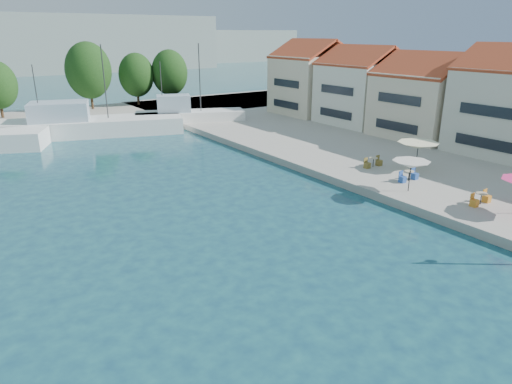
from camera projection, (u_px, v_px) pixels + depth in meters
quay_right at (434, 147)px, 45.14m from camera, size 32.00×92.00×0.60m
quay_far at (37, 121)px, 58.04m from camera, size 90.00×16.00×0.60m
hill_east at (117, 47)px, 169.83m from camera, size 140.00×40.00×12.00m
building_04 at (427, 94)px, 46.99m from camera, size 9.00×8.80×9.20m
building_05 at (362, 84)px, 53.93m from camera, size 8.40×8.80×9.70m
building_06 at (312, 76)px, 60.87m from camera, size 9.00×8.80×10.20m
trawler_03 at (85, 126)px, 51.34m from camera, size 20.92×11.23×10.20m
trawler_04 at (188, 117)px, 56.61m from camera, size 13.57×8.16×10.20m
tree_06 at (88, 71)px, 63.86m from camera, size 6.27×6.27×9.29m
tree_07 at (136, 75)px, 68.02m from camera, size 5.15×5.15×7.63m
tree_08 at (170, 73)px, 69.30m from camera, size 5.44×5.44×8.05m
umbrella_white at (411, 164)px, 30.86m from camera, size 2.56×2.56×2.17m
umbrella_cream at (418, 145)px, 35.89m from camera, size 3.23×3.23×2.21m
cafe_table_01 at (481, 200)px, 28.99m from camera, size 1.82×0.70×0.76m
cafe_table_02 at (409, 177)px, 33.61m from camera, size 1.82×0.70×0.76m
cafe_table_03 at (373, 163)px, 37.12m from camera, size 1.82×0.70×0.76m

